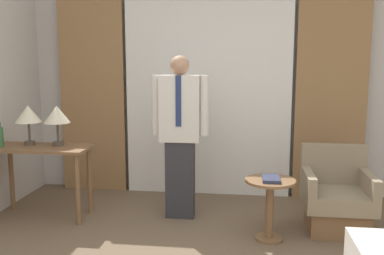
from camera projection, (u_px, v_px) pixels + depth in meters
name	position (u px, v px, depth m)	size (l,w,h in m)	color
wall_back	(209.00, 84.00, 5.26)	(10.00, 0.06, 2.70)	beige
curtain_sheer_center	(208.00, 90.00, 5.14)	(1.99, 0.06, 2.58)	white
curtain_drape_left	(92.00, 88.00, 5.32)	(0.81, 0.06, 2.58)	#997047
curtain_drape_right	(331.00, 91.00, 4.96)	(0.81, 0.06, 2.58)	#997047
desk	(42.00, 160.00, 4.44)	(1.02, 0.46, 0.76)	brown
table_lamp_left	(28.00, 115.00, 4.46)	(0.27, 0.27, 0.42)	#4C4238
table_lamp_right	(57.00, 116.00, 4.42)	(0.27, 0.27, 0.42)	#4C4238
bottle_near_edge	(0.00, 137.00, 4.39)	(0.07, 0.07, 0.26)	#336638
person	(180.00, 131.00, 4.39)	(0.59, 0.20, 1.69)	#2D2D33
armchair	(336.00, 199.00, 4.15)	(0.64, 0.61, 0.81)	brown
side_table	(270.00, 199.00, 3.90)	(0.46, 0.46, 0.57)	brown
book	(271.00, 179.00, 3.84)	(0.15, 0.24, 0.03)	#2D334C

